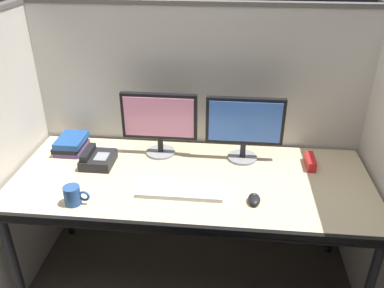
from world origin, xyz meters
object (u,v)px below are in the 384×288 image
Objects in this scene: desk at (191,187)px; book_stack at (71,144)px; keyboard_main at (180,190)px; red_stapler at (310,162)px; coffee_mug at (73,195)px; monitor_left at (159,120)px; computer_mouse at (254,199)px; desk_phone at (97,159)px; monitor_right at (245,125)px.

book_stack is (-0.74, 0.25, 0.09)m from desk.
keyboard_main is 0.76m from red_stapler.
coffee_mug is at bearing -68.29° from book_stack.
monitor_left is 4.48× the size of computer_mouse.
computer_mouse is 0.45× the size of book_stack.
coffee_mug is 0.37m from desk_phone.
book_stack is (-1.07, 0.41, 0.03)m from computer_mouse.
desk is at bearing -51.83° from monitor_left.
monitor_right is at bearing 49.39° from keyboard_main.
keyboard_main is (-0.04, -0.12, 0.06)m from desk.
red_stapler is at bearing 25.10° from keyboard_main.
keyboard_main is 0.79m from book_stack.
monitor_left is at bearing 25.55° from desk_phone.
book_stack is at bearing 161.61° from desk.
keyboard_main is at bearing -154.90° from red_stapler.
keyboard_main is (-0.31, -0.37, -0.20)m from monitor_right.
book_stack is (-0.54, -0.02, -0.17)m from monitor_left.
desk is 0.43m from monitor_left.
computer_mouse is (0.05, -0.41, -0.20)m from monitor_right.
book_stack is 0.25m from desk_phone.
computer_mouse is at bearing 6.50° from coffee_mug.
monitor_right reaches higher than desk_phone.
red_stapler is at bearing 49.02° from computer_mouse.
book_stack reaches higher than computer_mouse.
coffee_mug is at bearing -153.79° from desk.
desk_phone is at bearing 90.00° from coffee_mug.
monitor_right is 2.26× the size of desk_phone.
desk_phone is (-1.18, -0.10, 0.01)m from red_stapler.
monitor_right reaches higher than computer_mouse.
monitor_left is 0.88m from red_stapler.
monitor_left and monitor_right have the same top height.
keyboard_main is at bearing -66.54° from monitor_left.
monitor_left is 0.64m from coffee_mug.
coffee_mug is at bearing -163.54° from keyboard_main.
desk is 0.68m from red_stapler.
desk is 4.42× the size of monitor_right.
book_stack reaches higher than red_stapler.
desk_phone is (-0.50, 0.22, 0.02)m from keyboard_main.
red_stapler is (0.65, 0.20, 0.08)m from desk.
monitor_left is 1.00× the size of monitor_right.
book_stack is at bearing -178.32° from monitor_left.
monitor_right is 0.46m from computer_mouse.
computer_mouse is at bearing -130.98° from red_stapler.
desk_phone is (-0.54, 0.10, 0.08)m from desk.
keyboard_main is 0.52m from coffee_mug.
keyboard_main is at bearing 16.46° from coffee_mug.
keyboard_main is 2.04× the size of book_stack.
desk is 0.14m from keyboard_main.
book_stack is (-0.70, 0.36, 0.03)m from keyboard_main.
red_stapler is at bearing 17.54° from desk.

